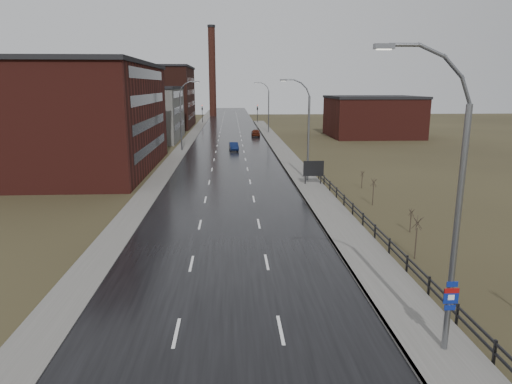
{
  "coord_description": "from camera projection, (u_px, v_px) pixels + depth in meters",
  "views": [
    {
      "loc": [
        0.2,
        -14.23,
        10.64
      ],
      "look_at": [
        2.0,
        18.37,
        3.0
      ],
      "focal_mm": 32.0,
      "sensor_mm": 36.0,
      "label": 1
    }
  ],
  "objects": [
    {
      "name": "road",
      "position": [
        230.0,
        152.0,
        74.58
      ],
      "size": [
        14.0,
        300.0,
        0.06
      ],
      "primitive_type": "cube",
      "color": "black",
      "rests_on": "ground"
    },
    {
      "name": "warehouse_mid",
      "position": [
        138.0,
        113.0,
        89.92
      ],
      "size": [
        16.32,
        20.4,
        10.5
      ],
      "color": "slate",
      "rests_on": "ground"
    },
    {
      "name": "streetlight_right_mid",
      "position": [
        306.0,
        130.0,
        50.37
      ],
      "size": [
        3.36,
        0.28,
        11.35
      ],
      "color": "slate",
      "rests_on": "ground"
    },
    {
      "name": "traffic_light_right",
      "position": [
        257.0,
        107.0,
        132.29
      ],
      "size": [
        0.58,
        2.73,
        5.3
      ],
      "color": "black",
      "rests_on": "ground"
    },
    {
      "name": "streetlight_main",
      "position": [
        450.0,
        210.0,
        17.26
      ],
      "size": [
        3.91,
        0.29,
        12.11
      ],
      "color": "slate",
      "rests_on": "ground"
    },
    {
      "name": "guardrail",
      "position": [
        366.0,
        220.0,
        34.44
      ],
      "size": [
        0.1,
        53.05,
        1.1
      ],
      "color": "black",
      "rests_on": "ground"
    },
    {
      "name": "car_near",
      "position": [
        234.0,
        147.0,
        76.3
      ],
      "size": [
        1.7,
        4.11,
        1.32
      ],
      "primitive_type": "imported",
      "rotation": [
        0.0,
        0.0,
        0.07
      ],
      "color": "#0C183E",
      "rests_on": "ground"
    },
    {
      "name": "car_far",
      "position": [
        256.0,
        133.0,
        97.4
      ],
      "size": [
        1.98,
        4.62,
        1.56
      ],
      "primitive_type": "imported",
      "rotation": [
        0.0,
        0.0,
        3.11
      ],
      "color": "#4B190C",
      "rests_on": "ground"
    },
    {
      "name": "smokestack",
      "position": [
        212.0,
        71.0,
        158.23
      ],
      "size": [
        2.7,
        2.7,
        30.7
      ],
      "color": "#331611",
      "rests_on": "ground"
    },
    {
      "name": "shrub_d",
      "position": [
        411.0,
        220.0,
        33.68
      ],
      "size": [
        0.43,
        0.45,
        1.79
      ],
      "color": "#382D23",
      "rests_on": "ground"
    },
    {
      "name": "warehouse_far",
      "position": [
        141.0,
        97.0,
        118.25
      ],
      "size": [
        26.52,
        24.48,
        15.5
      ],
      "color": "#331611",
      "rests_on": "ground"
    },
    {
      "name": "billboard",
      "position": [
        313.0,
        169.0,
        49.37
      ],
      "size": [
        2.23,
        0.17,
        2.72
      ],
      "color": "black",
      "rests_on": "ground"
    },
    {
      "name": "sidewalk_left",
      "position": [
        179.0,
        152.0,
        74.13
      ],
      "size": [
        2.4,
        260.0,
        0.12
      ],
      "primitive_type": "cube",
      "color": "#595651",
      "rests_on": "ground"
    },
    {
      "name": "shrub_c",
      "position": [
        416.0,
        237.0,
        28.4
      ],
      "size": [
        0.65,
        0.68,
        2.75
      ],
      "color": "#382D23",
      "rests_on": "ground"
    },
    {
      "name": "building_right",
      "position": [
        373.0,
        116.0,
        96.62
      ],
      "size": [
        18.36,
        16.32,
        8.5
      ],
      "color": "#471914",
      "rests_on": "ground"
    },
    {
      "name": "warehouse_near",
      "position": [
        62.0,
        117.0,
        57.33
      ],
      "size": [
        22.44,
        28.56,
        13.5
      ],
      "color": "#471914",
      "rests_on": "ground"
    },
    {
      "name": "shrub_f",
      "position": [
        362.0,
        179.0,
        48.12
      ],
      "size": [
        0.45,
        0.47,
        1.86
      ],
      "color": "#382D23",
      "rests_on": "ground"
    },
    {
      "name": "streetlight_right_far",
      "position": [
        267.0,
        107.0,
        102.87
      ],
      "size": [
        3.36,
        0.28,
        11.35
      ],
      "color": "slate",
      "rests_on": "ground"
    },
    {
      "name": "curb_right",
      "position": [
        293.0,
        183.0,
        50.64
      ],
      "size": [
        0.16,
        180.0,
        0.18
      ],
      "primitive_type": "cube",
      "color": "slate",
      "rests_on": "ground"
    },
    {
      "name": "streetlight_left",
      "position": [
        182.0,
        115.0,
        74.78
      ],
      "size": [
        3.36,
        0.28,
        11.35
      ],
      "color": "slate",
      "rests_on": "ground"
    },
    {
      "name": "sidewalk_right",
      "position": [
        307.0,
        183.0,
        50.72
      ],
      "size": [
        3.2,
        180.0,
        0.18
      ],
      "primitive_type": "cube",
      "color": "#595651",
      "rests_on": "ground"
    },
    {
      "name": "traffic_light_left",
      "position": [
        202.0,
        107.0,
        131.44
      ],
      "size": [
        0.58,
        2.73,
        5.3
      ],
      "color": "black",
      "rests_on": "ground"
    },
    {
      "name": "shrub_e",
      "position": [
        373.0,
        191.0,
        41.26
      ],
      "size": [
        0.58,
        0.62,
        2.47
      ],
      "color": "#382D23",
      "rests_on": "ground"
    }
  ]
}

